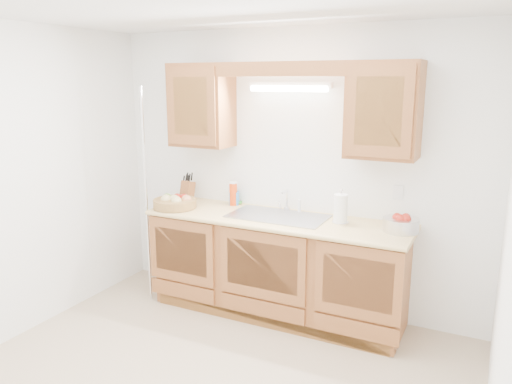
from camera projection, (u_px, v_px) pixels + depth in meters
The scene contains 17 objects.
room at pixel (202, 209), 3.17m from camera, with size 3.52×3.50×2.50m.
base_cabinets at pixel (277, 267), 4.40m from camera, with size 2.20×0.60×0.86m, color #9A592D.
countertop at pixel (277, 219), 4.29m from camera, with size 2.30×0.63×0.04m, color #DAB772.
upper_cabinet_left at pixel (202, 105), 4.57m from camera, with size 0.55×0.33×0.75m, color #9A592D.
upper_cabinet_right at pixel (384, 110), 3.86m from camera, with size 0.55×0.33×0.75m, color #9A592D.
valance at pixel (279, 69), 4.02m from camera, with size 2.20×0.05×0.12m, color #9A592D.
fluorescent_fixture at pixel (289, 87), 4.25m from camera, with size 0.76×0.08×0.08m.
sink at pixel (278, 225), 4.32m from camera, with size 0.84×0.46×0.36m.
wire_shelf_pole at pixel (146, 198), 4.56m from camera, with size 0.03×0.03×2.00m, color silver.
outlet_plate at pixel (398, 193), 4.09m from camera, with size 0.08×0.01×0.12m, color white.
fruit_basket at pixel (175, 202), 4.59m from camera, with size 0.52×0.52×0.12m.
knife_block at pixel (187, 190), 4.86m from camera, with size 0.10×0.16×0.28m.
orange_canister at pixel (233, 194), 4.67m from camera, with size 0.09×0.09×0.22m.
soap_bottle at pixel (234, 195), 4.70m from camera, with size 0.08×0.09×0.19m, color blue.
sponge at pixel (236, 203), 4.74m from camera, with size 0.13×0.11×0.02m.
paper_towel at pixel (341, 209), 4.09m from camera, with size 0.14×0.14×0.29m.
apple_bowl at pixel (401, 224), 3.87m from camera, with size 0.34×0.34×0.14m.
Camera 1 is at (1.67, -2.60, 2.06)m, focal length 35.00 mm.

